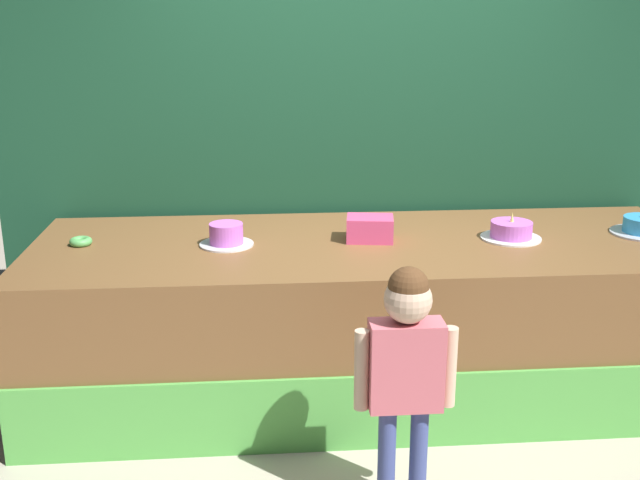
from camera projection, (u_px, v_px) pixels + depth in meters
ground_plane at (385, 447)px, 3.61m from camera, size 12.00×12.00×0.00m
stage_platform at (369, 317)px, 4.07m from camera, size 3.50×1.24×0.84m
curtain_backdrop at (355, 122)px, 4.48m from camera, size 4.16×0.08×2.72m
child_figure at (406, 358)px, 2.97m from camera, size 0.41×0.19×1.06m
pink_box at (370, 229)px, 3.95m from camera, size 0.26×0.21×0.13m
donut at (81, 241)px, 3.88m from camera, size 0.11×0.11×0.04m
cake_left at (226, 236)px, 3.87m from camera, size 0.28×0.28×0.11m
cake_center at (511, 231)px, 3.98m from camera, size 0.32×0.32×0.14m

